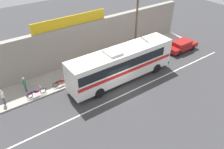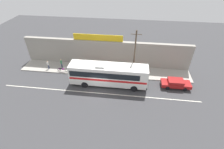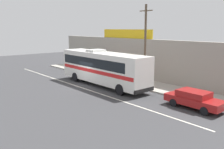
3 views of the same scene
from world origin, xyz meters
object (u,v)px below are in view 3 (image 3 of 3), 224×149
Objects in this scene: parked_car at (194,99)px; motorcycle_purple at (91,71)px; pedestrian_far_left at (71,62)px; pedestrian_far_right at (83,63)px; motorcycle_blue at (78,68)px; utility_pole at (145,46)px; intercity_bus at (102,66)px.

parked_car reaches higher than motorcycle_purple.
parked_car is 21.98m from pedestrian_far_left.
motorcycle_purple is 1.17× the size of pedestrian_far_right.
parked_car is 2.30× the size of motorcycle_blue.
utility_pole reaches higher than motorcycle_purple.
motorcycle_blue is (-19.05, 1.73, -0.17)m from parked_car.
intercity_bus is 7.17× the size of pedestrian_far_right.
motorcycle_blue is 2.91m from pedestrian_far_left.
motorcycle_purple is at bearing 173.36° from parked_car.
pedestrian_far_left is at bearing 175.95° from motorcycle_purple.
pedestrian_far_right is at bearing 174.30° from utility_pole.
parked_car is at bearing 3.50° from intercity_bus.
motorcycle_blue is at bearing 174.81° from parked_car.
pedestrian_far_right is at bearing 161.53° from motorcycle_purple.
parked_car is 2.28× the size of motorcycle_purple.
utility_pole is 10.35m from motorcycle_purple.
utility_pole is 4.90× the size of pedestrian_far_right.
parked_car is 19.87m from pedestrian_far_right.
motorcycle_blue is at bearing -65.31° from pedestrian_far_right.
intercity_bus is 1.47× the size of utility_pole.
pedestrian_far_left is 0.95× the size of pedestrian_far_right.
pedestrian_far_left reaches higher than parked_car.
pedestrian_far_right is at bearing 158.05° from intercity_bus.
parked_car is at bearing -5.99° from pedestrian_far_left.
utility_pole reaches higher than intercity_bus.
intercity_bus is at bearing -15.66° from motorcycle_blue.
intercity_bus reaches higher than motorcycle_blue.
intercity_bus is at bearing -176.50° from parked_car.
utility_pole is at bearing -5.70° from pedestrian_far_right.
pedestrian_far_right reaches higher than motorcycle_blue.
utility_pole is at bearing 31.34° from intercity_bus.
pedestrian_far_right is (-12.94, 1.29, -3.25)m from utility_pole.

